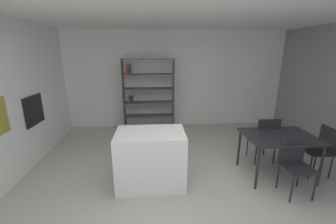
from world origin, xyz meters
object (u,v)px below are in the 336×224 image
dining_chair_window_side (321,146)px  dining_chair_near (295,161)px  kitchen_island (151,158)px  built_in_oven (34,110)px  open_bookshelf (147,94)px  dining_table (279,139)px  dining_chair_far (265,136)px

dining_chair_window_side → dining_chair_near: bearing=-57.2°
kitchen_island → dining_chair_near: kitchen_island is taller
built_in_oven → dining_chair_window_side: size_ratio=0.69×
open_bookshelf → dining_table: size_ratio=1.67×
kitchen_island → dining_chair_far: (2.22, 0.54, 0.10)m
dining_table → dining_chair_window_side: bearing=-0.3°
built_in_oven → dining_table: built_in_oven is taller
dining_chair_far → dining_table: bearing=89.5°
dining_chair_near → open_bookshelf: bearing=126.5°
dining_chair_far → open_bookshelf: bearing=-41.9°
open_bookshelf → dining_chair_far: bearing=-41.5°
dining_table → dining_chair_near: (-0.00, -0.47, -0.17)m
dining_table → dining_chair_far: dining_chair_far is taller
built_in_oven → dining_chair_window_side: (5.29, -0.90, -0.53)m
open_bookshelf → dining_chair_window_side: open_bookshelf is taller
built_in_oven → open_bookshelf: open_bookshelf is taller
dining_chair_window_side → dining_chair_near: 0.93m
kitchen_island → dining_table: size_ratio=0.93×
dining_table → dining_chair_window_side: dining_chair_window_side is taller
dining_chair_near → dining_chair_far: 0.93m
kitchen_island → open_bookshelf: bearing=92.4°
open_bookshelf → kitchen_island: bearing=-87.6°
kitchen_island → dining_table: 2.24m
dining_chair_near → dining_chair_far: size_ratio=0.91×
open_bookshelf → dining_table: (2.33, -2.52, -0.34)m
dining_chair_window_side → dining_chair_far: dining_chair_far is taller
open_bookshelf → dining_chair_far: (2.33, -2.06, -0.46)m
open_bookshelf → dining_chair_far: 3.15m
dining_chair_near → dining_chair_window_side: bearing=28.5°
dining_chair_window_side → dining_chair_far: 0.93m
built_in_oven → dining_chair_near: bearing=-16.9°
dining_table → dining_chair_window_side: size_ratio=1.34×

